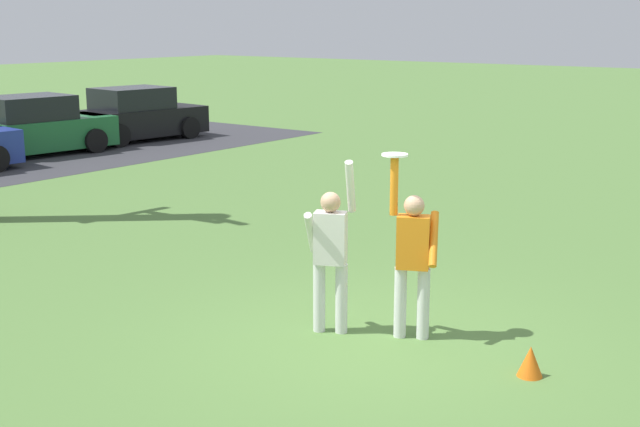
# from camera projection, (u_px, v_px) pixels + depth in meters

# --- Properties ---
(ground_plane) EXTENTS (120.00, 120.00, 0.00)m
(ground_plane) POSITION_uv_depth(u_px,v_px,m) (375.00, 342.00, 9.52)
(ground_plane) COLOR #567F3D
(person_catcher) EXTENTS (0.50, 0.59, 2.08)m
(person_catcher) POSITION_uv_depth(u_px,v_px,m) (413.00, 254.00, 9.45)
(person_catcher) COLOR silver
(person_catcher) RESTS_ON ground_plane
(person_defender) EXTENTS (0.59, 0.65, 2.04)m
(person_defender) POSITION_uv_depth(u_px,v_px,m) (330.00, 250.00, 9.63)
(person_defender) COLOR silver
(person_defender) RESTS_ON ground_plane
(frisbee_disc) EXTENTS (0.29, 0.29, 0.02)m
(frisbee_disc) POSITION_uv_depth(u_px,v_px,m) (395.00, 155.00, 9.25)
(frisbee_disc) COLOR white
(frisbee_disc) RESTS_ON person_catcher
(parked_car_green) EXTENTS (4.27, 2.37, 1.59)m
(parked_car_green) POSITION_uv_depth(u_px,v_px,m) (33.00, 128.00, 22.81)
(parked_car_green) COLOR #1E6633
(parked_car_green) RESTS_ON ground_plane
(parked_car_black) EXTENTS (4.27, 2.37, 1.59)m
(parked_car_black) POSITION_uv_depth(u_px,v_px,m) (136.00, 116.00, 25.63)
(parked_car_black) COLOR black
(parked_car_black) RESTS_ON ground_plane
(field_cone_orange) EXTENTS (0.26, 0.26, 0.32)m
(field_cone_orange) POSITION_uv_depth(u_px,v_px,m) (530.00, 361.00, 8.57)
(field_cone_orange) COLOR orange
(field_cone_orange) RESTS_ON ground_plane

